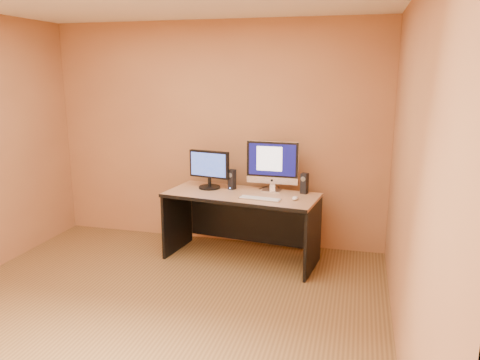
# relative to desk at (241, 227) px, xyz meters

# --- Properties ---
(floor) EXTENTS (4.00, 4.00, 0.00)m
(floor) POSITION_rel_desk_xyz_m (-0.46, -1.44, -0.37)
(floor) COLOR brown
(floor) RESTS_ON ground
(walls) EXTENTS (4.00, 4.00, 2.60)m
(walls) POSITION_rel_desk_xyz_m (-0.46, -1.44, 0.93)
(walls) COLOR #AA7044
(walls) RESTS_ON ground
(desk) EXTENTS (1.70, 0.91, 0.75)m
(desk) POSITION_rel_desk_xyz_m (0.00, 0.00, 0.00)
(desk) COLOR tan
(desk) RESTS_ON ground
(imac) EXTENTS (0.58, 0.23, 0.56)m
(imac) POSITION_rel_desk_xyz_m (0.29, 0.21, 0.65)
(imac) COLOR silver
(imac) RESTS_ON desk
(second_monitor) EXTENTS (0.52, 0.33, 0.42)m
(second_monitor) POSITION_rel_desk_xyz_m (-0.41, 0.15, 0.59)
(second_monitor) COLOR black
(second_monitor) RESTS_ON desk
(speaker_left) EXTENTS (0.09, 0.09, 0.22)m
(speaker_left) POSITION_rel_desk_xyz_m (-0.15, 0.17, 0.49)
(speaker_left) COLOR black
(speaker_left) RESTS_ON desk
(speaker_right) EXTENTS (0.09, 0.09, 0.22)m
(speaker_right) POSITION_rel_desk_xyz_m (0.65, 0.18, 0.49)
(speaker_right) COLOR black
(speaker_right) RESTS_ON desk
(keyboard) EXTENTS (0.45, 0.17, 0.02)m
(keyboard) POSITION_rel_desk_xyz_m (0.24, -0.18, 0.38)
(keyboard) COLOR #B3B4B8
(keyboard) RESTS_ON desk
(mouse) EXTENTS (0.07, 0.11, 0.04)m
(mouse) POSITION_rel_desk_xyz_m (0.59, -0.10, 0.39)
(mouse) COLOR white
(mouse) RESTS_ON desk
(cable_a) EXTENTS (0.05, 0.22, 0.01)m
(cable_a) POSITION_rel_desk_xyz_m (0.35, 0.30, 0.38)
(cable_a) COLOR black
(cable_a) RESTS_ON desk
(cable_b) EXTENTS (0.08, 0.17, 0.01)m
(cable_b) POSITION_rel_desk_xyz_m (0.18, 0.31, 0.38)
(cable_b) COLOR black
(cable_b) RESTS_ON desk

